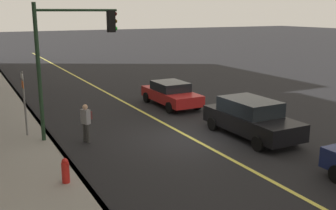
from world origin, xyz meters
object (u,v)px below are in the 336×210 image
Objects in this scene: car_black at (251,118)px; pedestrian_with_backpack at (86,120)px; fire_hydrant at (66,173)px; traffic_light_mast at (70,48)px; street_sign_post at (24,99)px; car_red at (171,93)px.

car_black is 2.92× the size of pedestrian_with_backpack.
pedestrian_with_backpack is 1.72× the size of fire_hydrant.
traffic_light_mast is 2.95m from street_sign_post.
car_black is 0.84× the size of traffic_light_mast.
car_black reaches higher than fire_hydrant.
pedestrian_with_backpack is at bearing 123.61° from car_red.
car_red is 11.26m from fire_hydrant.
pedestrian_with_backpack is at bearing -128.21° from street_sign_post.
car_red is 7.37m from pedestrian_with_backpack.
street_sign_post is at bearing 3.14° from fire_hydrant.
car_black is at bearing -80.81° from fire_hydrant.
car_red is 8.65m from street_sign_post.
pedestrian_with_backpack is 0.29× the size of traffic_light_mast.
traffic_light_mast is at bearing -119.82° from street_sign_post.
fire_hydrant is at bearing 155.06° from pedestrian_with_backpack.
fire_hydrant is (-3.90, 1.81, -0.47)m from pedestrian_with_backpack.
fire_hydrant is at bearing 99.19° from car_black.
street_sign_post reaches higher than car_black.
pedestrian_with_backpack is 2.99m from traffic_light_mast.
car_black is 9.61m from street_sign_post.
traffic_light_mast is (0.65, 0.34, 2.90)m from pedestrian_with_backpack.
pedestrian_with_backpack is 4.32m from fire_hydrant.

